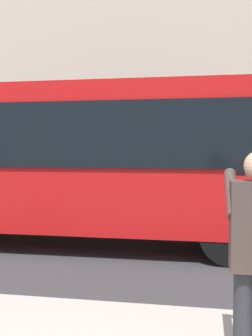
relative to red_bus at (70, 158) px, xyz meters
The scene contains 3 objects.
ground_plane 2.97m from the red_bus, behind, with size 60.00×60.00×0.00m, color #38383A.
building_facade_far 8.57m from the red_bus, 109.35° to the right, with size 28.00×1.55×12.00m.
red_bus is the anchor object (origin of this frame).
Camera 1 is at (-0.07, 7.86, 1.86)m, focal length 43.26 mm.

